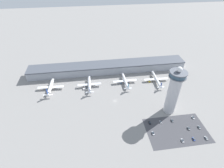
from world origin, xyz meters
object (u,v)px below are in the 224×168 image
Objects in this scene: airplane_gate_bravo at (89,84)px; service_truck_fuel at (149,80)px; car_red_hatchback at (189,128)px; car_blue_compact at (150,123)px; car_white_wagon at (182,141)px; car_maroon_suv at (161,122)px; airplane_gate_charlie at (125,81)px; car_green_van at (206,138)px; airplane_gate_delta at (156,79)px; service_truck_baggage at (121,82)px; car_silver_sedan at (193,118)px; control_tower at (174,91)px; airplane_gate_alpha at (51,87)px; car_grey_coupe at (194,139)px; car_navy_sedan at (172,121)px; service_truck_catering at (86,89)px; car_black_suv at (153,133)px; car_yellow_taxi at (199,127)px.

airplane_gate_bravo reaches higher than service_truck_fuel.
car_blue_compact is at bearing 161.04° from car_red_hatchback.
car_maroon_suv is (-12.99, 26.19, -0.03)m from car_white_wagon.
airplane_gate_charlie is at bearing 2.08° from airplane_gate_bravo.
car_red_hatchback is at bearing 130.29° from car_green_van.
airplane_gate_delta reaches higher than service_truck_baggage.
control_tower is at bearing 145.85° from car_silver_sedan.
car_red_hatchback is (56.73, -92.29, -0.31)m from service_truck_baggage.
car_red_hatchback is (154.20, -89.34, -3.44)m from airplane_gate_alpha.
airplane_gate_bravo reaches higher than car_blue_compact.
airplane_gate_delta is (149.05, -1.73, -0.26)m from airplane_gate_alpha.
car_maroon_suv is at bearing -105.76° from airplane_gate_delta.
car_green_van is (62.50, -103.21, -3.48)m from airplane_gate_charlie.
airplane_gate_bravo is at bearing 147.38° from control_tower.
car_grey_coupe is (49.64, -102.45, -3.48)m from airplane_gate_charlie.
car_red_hatchback is (12.76, -12.75, 0.04)m from car_navy_sedan.
airplane_gate_charlie is 0.94× the size of airplane_gate_delta.
car_grey_coupe is 45.75m from car_blue_compact.
service_truck_fuel reaches higher than car_grey_coupe.
car_white_wagon is (88.31, -100.83, -3.88)m from airplane_gate_bravo.
service_truck_catering is at bearing 140.64° from car_green_van.
airplane_gate_delta is 94.69m from car_black_suv.
car_maroon_suv is (-13.47, 0.14, -0.02)m from car_navy_sedan.
car_black_suv is (-26.16, 12.68, 0.02)m from car_white_wagon.
car_black_suv reaches higher than car_white_wagon.
airplane_gate_delta is at bearing 65.81° from car_blue_compact.
airplane_gate_charlie reaches higher than car_grey_coupe.
car_red_hatchback is (5.15, -87.61, -3.18)m from airplane_gate_delta.
service_truck_catering is 152.90m from car_green_van.
control_tower is 7.55× the size of service_truck_fuel.
car_red_hatchback is (10.32, -29.13, -29.19)m from control_tower.
airplane_gate_charlie is at bearing 6.39° from service_truck_catering.
car_red_hatchback is at bearing 0.90° from car_black_suv.
control_tower is 37.05m from car_maroon_suv.
service_truck_catering is at bearing 144.95° from car_yellow_taxi.
car_silver_sedan is at bearing -48.65° from service_truck_baggage.
car_silver_sedan is (22.78, -15.46, -29.23)m from control_tower.
car_silver_sedan is 25.24m from car_navy_sedan.
car_black_suv is 1.10× the size of car_maroon_suv.
car_navy_sedan is (-24.81, 12.77, 0.00)m from car_yellow_taxi.
car_grey_coupe is (13.69, -102.65, -0.48)m from service_truck_fuel.
car_yellow_taxi is 1.07× the size of car_maroon_suv.
airplane_gate_bravo is 134.09m from car_white_wagon.
car_navy_sedan is 26.05m from car_white_wagon.
airplane_gate_bravo is 86.82m from service_truck_fuel.
control_tower is 83.53m from service_truck_baggage.
car_navy_sedan is 1.15× the size of car_red_hatchback.
airplane_gate_charlie is 109.37m from car_white_wagon.
airplane_gate_bravo reaches higher than car_grey_coupe.
car_green_van is 1.02× the size of car_black_suv.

